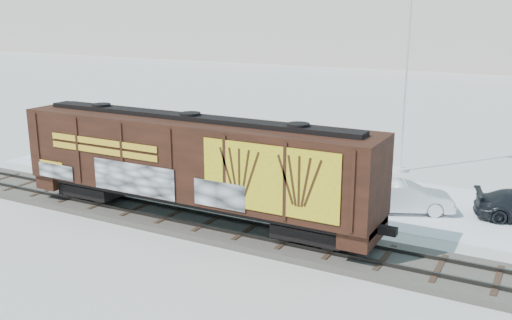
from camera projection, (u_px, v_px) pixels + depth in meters
The scene contains 7 objects.
ground at pixel (248, 236), 24.61m from camera, with size 500.00×500.00×0.00m, color white.
rail_track at pixel (248, 233), 24.57m from camera, with size 50.00×3.40×0.43m.
parking_strip at pixel (316, 190), 30.98m from camera, with size 40.00×8.00×0.03m, color white.
hopper_railcar at pixel (192, 161), 25.17m from camera, with size 17.10×3.06×4.62m.
flagpole at pixel (406, 103), 33.53m from camera, with size 2.30×0.90×11.37m.
car_silver at pixel (284, 172), 31.67m from camera, with size 1.64×4.09×1.39m, color #AFB2B6.
car_white at pixel (405, 197), 27.30m from camera, with size 1.56×4.48×1.48m, color white.
Camera 1 is at (11.27, -20.04, 9.36)m, focal length 40.00 mm.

